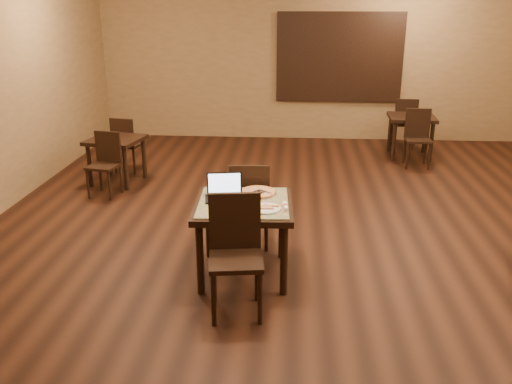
# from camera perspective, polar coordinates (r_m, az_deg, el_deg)

# --- Properties ---
(ground) EXTENTS (10.00, 10.00, 0.00)m
(ground) POSITION_cam_1_polar(r_m,az_deg,el_deg) (6.03, 6.67, -5.76)
(ground) COLOR black
(ground) RESTS_ON ground
(wall_back) EXTENTS (8.00, 0.02, 3.00)m
(wall_back) POSITION_cam_1_polar(r_m,az_deg,el_deg) (10.50, 5.96, 13.65)
(wall_back) COLOR #96754C
(wall_back) RESTS_ON ground
(mural) EXTENTS (2.34, 0.05, 1.64)m
(mural) POSITION_cam_1_polar(r_m,az_deg,el_deg) (10.49, 8.79, 13.80)
(mural) COLOR #26578E
(mural) RESTS_ON wall_back
(tiled_table) EXTENTS (0.96, 0.96, 0.76)m
(tiled_table) POSITION_cam_1_polar(r_m,az_deg,el_deg) (5.16, -1.32, -2.12)
(tiled_table) COLOR black
(tiled_table) RESTS_ON ground
(chair_main_near) EXTENTS (0.50, 0.50, 1.03)m
(chair_main_near) POSITION_cam_1_polar(r_m,az_deg,el_deg) (4.63, -2.18, -5.80)
(chair_main_near) COLOR black
(chair_main_near) RESTS_ON ground
(chair_main_far) EXTENTS (0.45, 0.45, 0.97)m
(chair_main_far) POSITION_cam_1_polar(r_m,az_deg,el_deg) (5.77, -0.68, -0.91)
(chair_main_far) COLOR black
(chair_main_far) RESTS_ON ground
(laptop) EXTENTS (0.37, 0.32, 0.23)m
(laptop) POSITION_cam_1_polar(r_m,az_deg,el_deg) (5.22, -3.41, 0.03)
(laptop) COLOR black
(laptop) RESTS_ON tiled_table
(plate) EXTENTS (0.28, 0.28, 0.02)m
(plate) POSITION_cam_1_polar(r_m,az_deg,el_deg) (4.93, 1.02, -1.76)
(plate) COLOR white
(plate) RESTS_ON tiled_table
(pizza_slice) EXTENTS (0.18, 0.18, 0.02)m
(pizza_slice) POSITION_cam_1_polar(r_m,az_deg,el_deg) (4.93, 1.02, -1.61)
(pizza_slice) COLOR beige
(pizza_slice) RESTS_ON plate
(pizza_pan) EXTENTS (0.37, 0.37, 0.01)m
(pizza_pan) POSITION_cam_1_polar(r_m,az_deg,el_deg) (5.33, 0.20, -0.14)
(pizza_pan) COLOR silver
(pizza_pan) RESTS_ON tiled_table
(pizza_whole) EXTENTS (0.35, 0.35, 0.02)m
(pizza_whole) POSITION_cam_1_polar(r_m,az_deg,el_deg) (5.33, 0.20, 0.01)
(pizza_whole) COLOR beige
(pizza_whole) RESTS_ON pizza_pan
(spatula) EXTENTS (0.27, 0.25, 0.01)m
(spatula) POSITION_cam_1_polar(r_m,az_deg,el_deg) (5.30, 0.40, 0.02)
(spatula) COLOR silver
(spatula) RESTS_ON pizza_whole
(napkin_roll) EXTENTS (0.06, 0.19, 0.04)m
(napkin_roll) POSITION_cam_1_polar(r_m,az_deg,el_deg) (4.96, 3.12, -1.51)
(napkin_roll) COLOR white
(napkin_roll) RESTS_ON tiled_table
(other_table_a) EXTENTS (0.79, 0.79, 0.71)m
(other_table_a) POSITION_cam_1_polar(r_m,az_deg,el_deg) (9.66, 16.03, 7.01)
(other_table_a) COLOR black
(other_table_a) RESTS_ON ground
(other_table_a_chair_near) EXTENTS (0.42, 0.42, 0.92)m
(other_table_a_chair_near) POSITION_cam_1_polar(r_m,az_deg,el_deg) (9.16, 16.65, 5.84)
(other_table_a_chair_near) COLOR black
(other_table_a_chair_near) RESTS_ON ground
(other_table_a_chair_far) EXTENTS (0.42, 0.42, 0.92)m
(other_table_a_chair_far) POSITION_cam_1_polar(r_m,az_deg,el_deg) (10.18, 15.39, 7.28)
(other_table_a_chair_far) COLOR black
(other_table_a_chair_far) RESTS_ON ground
(other_table_b) EXTENTS (0.84, 0.84, 0.67)m
(other_table_b) POSITION_cam_1_polar(r_m,az_deg,el_deg) (8.18, -14.53, 4.74)
(other_table_b) COLOR black
(other_table_b) RESTS_ON ground
(other_table_b_chair_near) EXTENTS (0.44, 0.44, 0.87)m
(other_table_b_chair_near) POSITION_cam_1_polar(r_m,az_deg,el_deg) (7.73, -15.54, 3.27)
(other_table_b_chair_near) COLOR black
(other_table_b_chair_near) RESTS_ON ground
(other_table_b_chair_far) EXTENTS (0.44, 0.44, 0.87)m
(other_table_b_chair_far) POSITION_cam_1_polar(r_m,az_deg,el_deg) (8.67, -13.55, 5.18)
(other_table_b_chair_far) COLOR black
(other_table_b_chair_far) RESTS_ON ground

